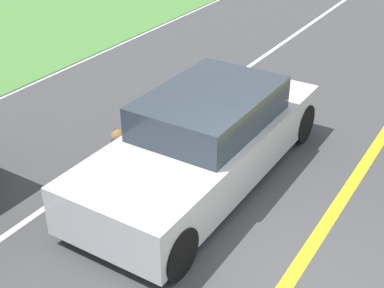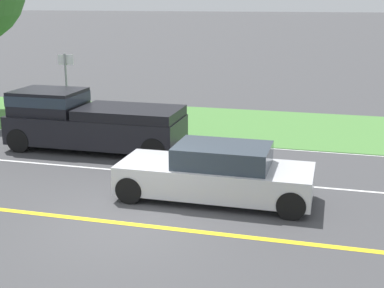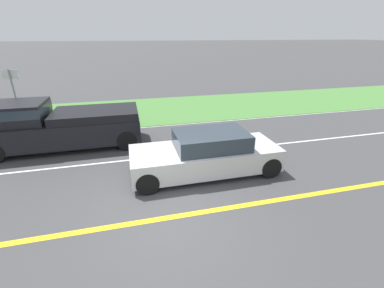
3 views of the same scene
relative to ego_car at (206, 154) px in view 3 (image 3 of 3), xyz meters
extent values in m
plane|color=#424244|center=(-1.99, 1.52, -0.66)|extent=(400.00, 400.00, 0.00)
cube|color=yellow|center=(-1.99, 1.52, -0.65)|extent=(0.18, 160.00, 0.01)
cube|color=white|center=(5.01, 1.52, -0.65)|extent=(0.14, 160.00, 0.01)
cube|color=white|center=(1.51, 1.52, -0.65)|extent=(0.10, 160.00, 0.01)
cube|color=#4C843D|center=(8.01, 1.52, -0.64)|extent=(6.00, 160.00, 0.03)
cube|color=silver|center=(0.00, 0.04, -0.12)|extent=(1.75, 4.73, 0.70)
cube|color=#2D3842|center=(0.00, -0.15, 0.48)|extent=(1.51, 2.27, 0.51)
cylinder|color=black|center=(0.79, 1.97, -0.32)|extent=(0.22, 0.67, 0.67)
cylinder|color=black|center=(0.79, -1.89, -0.32)|extent=(0.22, 0.67, 0.67)
cylinder|color=black|center=(-0.79, 1.97, -0.32)|extent=(0.22, 0.67, 0.67)
cylinder|color=black|center=(-0.79, -1.89, -0.32)|extent=(0.22, 0.67, 0.67)
ellipsoid|color=olive|center=(1.20, 0.24, -0.14)|extent=(0.32, 0.67, 0.28)
cylinder|color=olive|center=(1.23, 0.48, -0.47)|extent=(0.07, 0.07, 0.37)
cylinder|color=olive|center=(1.32, 0.03, -0.47)|extent=(0.07, 0.07, 0.37)
cylinder|color=olive|center=(1.09, 0.45, -0.47)|extent=(0.07, 0.07, 0.37)
cylinder|color=olive|center=(1.17, 0.01, -0.47)|extent=(0.07, 0.07, 0.37)
cylinder|color=olive|center=(1.15, 0.52, -0.04)|extent=(0.16, 0.20, 0.17)
sphere|color=olive|center=(1.13, 0.63, 0.03)|extent=(0.26, 0.26, 0.22)
ellipsoid|color=#331E14|center=(1.11, 0.78, 0.01)|extent=(0.12, 0.12, 0.08)
cone|color=brown|center=(1.19, 0.63, 0.11)|extent=(0.08, 0.08, 0.10)
cone|color=brown|center=(1.08, 0.61, 0.11)|extent=(0.08, 0.08, 0.10)
cylinder|color=olive|center=(1.28, -0.17, -0.10)|extent=(0.09, 0.25, 0.24)
cube|color=black|center=(3.37, 4.76, 0.03)|extent=(1.99, 5.67, 0.91)
cube|color=black|center=(3.37, 6.40, 0.87)|extent=(1.76, 2.14, 0.77)
cube|color=#2D3842|center=(3.37, 6.40, 0.98)|extent=(1.77, 2.17, 0.34)
cube|color=black|center=(3.37, 3.57, 0.64)|extent=(1.95, 3.22, 0.32)
cylinder|color=black|center=(4.28, 7.05, -0.27)|extent=(0.22, 0.78, 0.78)
cylinder|color=black|center=(4.28, 2.47, -0.27)|extent=(0.22, 0.78, 0.78)
cylinder|color=black|center=(2.47, 2.47, -0.27)|extent=(0.22, 0.78, 0.78)
cylinder|color=gray|center=(6.43, 7.38, 0.74)|extent=(0.08, 0.08, 2.79)
cube|color=white|center=(6.49, 7.38, 1.88)|extent=(0.03, 0.64, 0.40)
camera|label=1|loc=(-3.50, 5.95, 3.89)|focal=50.00mm
camera|label=2|loc=(-12.14, -2.62, 4.13)|focal=50.00mm
camera|label=3|loc=(-7.12, 2.27, 3.55)|focal=24.00mm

